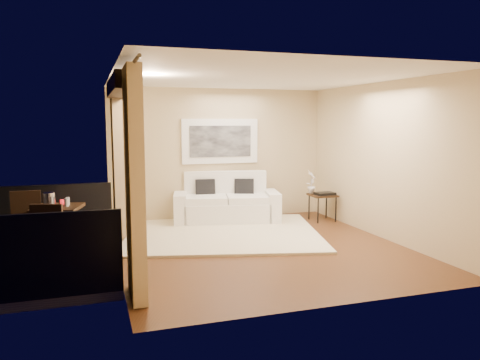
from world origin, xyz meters
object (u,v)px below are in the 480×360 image
side_table (323,197)px  ice_bucket (49,199)px  balcony_chair_far (27,217)px  orchid (311,182)px  sofa (226,204)px  bistro_table (58,211)px  balcony_chair_near (45,236)px

side_table → ice_bucket: size_ratio=2.74×
side_table → balcony_chair_far: balcony_chair_far is taller
side_table → orchid: 0.39m
side_table → ice_bucket: bearing=-168.9°
sofa → bistro_table: sofa is taller
sofa → side_table: (1.90, -0.53, 0.13)m
sofa → bistro_table: size_ratio=2.81×
sofa → side_table: bearing=-3.5°
orchid → balcony_chair_near: (-4.93, -2.25, -0.24)m
orchid → ice_bucket: bearing=-166.6°
orchid → bistro_table: orchid is taller
sofa → orchid: size_ratio=4.51×
orchid → balcony_chair_far: (-5.28, -0.90, -0.22)m
sofa → side_table: 1.97m
bistro_table → ice_bucket: ice_bucket is taller
orchid → bistro_table: bearing=-165.5°
orchid → balcony_chair_far: 5.37m
orchid → bistro_table: (-4.83, -1.25, -0.11)m
bistro_table → balcony_chair_far: 0.59m
orchid → balcony_chair_far: size_ratio=0.50×
orchid → sofa: bearing=168.6°
balcony_chair_far → balcony_chair_near: balcony_chair_far is taller
bistro_table → balcony_chair_far: (-0.46, 0.35, -0.12)m
bistro_table → balcony_chair_near: size_ratio=0.83×
sofa → balcony_chair_far: size_ratio=2.26×
balcony_chair_near → sofa: bearing=55.7°
sofa → bistro_table: 3.50m
bistro_table → ice_bucket: size_ratio=3.97×
balcony_chair_near → ice_bucket: (-0.01, 1.07, 0.31)m
ice_bucket → sofa: bearing=25.4°
balcony_chair_far → orchid: bearing=-170.8°
sofa → balcony_chair_near: (-3.20, -2.60, 0.20)m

